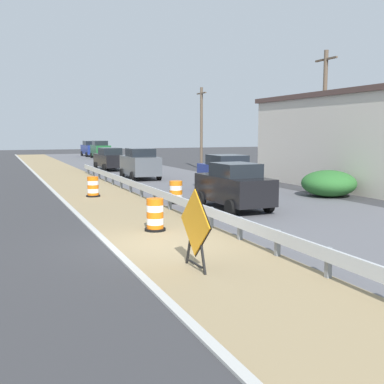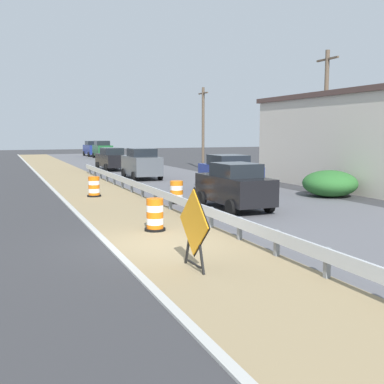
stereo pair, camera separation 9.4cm
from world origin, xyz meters
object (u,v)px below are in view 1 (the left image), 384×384
(warning_sign_diamond, at_px, (195,225))
(car_distant_a, at_px, (228,173))
(car_mid_far_lane, at_px, (90,149))
(utility_pole_near, at_px, (324,118))
(car_lead_near_lane, at_px, (110,159))
(car_trailing_near_lane, at_px, (100,150))
(traffic_barrel_mid, at_px, (93,188))
(car_trailing_far_lane, at_px, (234,186))
(utility_pole_mid, at_px, (201,127))
(car_lead_far_lane, at_px, (140,164))
(traffic_barrel_close, at_px, (176,193))
(traffic_barrel_nearest, at_px, (155,216))

(warning_sign_diamond, xyz_separation_m, car_distant_a, (7.64, 13.12, -0.06))
(car_mid_far_lane, height_order, utility_pole_near, utility_pole_near)
(car_distant_a, bearing_deg, car_mid_far_lane, -179.57)
(car_lead_near_lane, xyz_separation_m, car_trailing_near_lane, (3.14, 18.68, 0.13))
(utility_pole_near, bearing_deg, traffic_barrel_mid, 172.63)
(warning_sign_diamond, relative_size, car_distant_a, 0.45)
(utility_pole_near, bearing_deg, car_mid_far_lane, 97.07)
(car_trailing_near_lane, height_order, car_mid_far_lane, car_trailing_near_lane)
(car_trailing_far_lane, height_order, car_distant_a, car_distant_a)
(warning_sign_diamond, relative_size, utility_pole_mid, 0.28)
(car_lead_near_lane, relative_size, utility_pole_mid, 0.66)
(car_lead_near_lane, height_order, car_trailing_far_lane, car_trailing_far_lane)
(utility_pole_near, height_order, utility_pole_mid, utility_pole_near)
(car_trailing_far_lane, bearing_deg, utility_pole_mid, -21.10)
(traffic_barrel_mid, distance_m, car_distant_a, 7.42)
(utility_pole_near, bearing_deg, utility_pole_mid, 92.20)
(warning_sign_diamond, height_order, utility_pole_mid, utility_pole_mid)
(warning_sign_diamond, height_order, utility_pole_near, utility_pole_near)
(car_trailing_near_lane, relative_size, car_mid_far_lane, 1.03)
(car_distant_a, xyz_separation_m, utility_pole_mid, (4.92, 14.65, 2.70))
(car_lead_far_lane, bearing_deg, car_mid_far_lane, -3.66)
(car_lead_near_lane, relative_size, utility_pole_near, 0.60)
(car_distant_a, bearing_deg, warning_sign_diamond, -29.43)
(car_lead_far_lane, height_order, car_distant_a, car_lead_far_lane)
(car_lead_near_lane, bearing_deg, car_mid_far_lane, -8.79)
(car_trailing_near_lane, xyz_separation_m, car_lead_far_lane, (-2.94, -27.08, -0.03))
(car_trailing_far_lane, bearing_deg, utility_pole_near, -61.69)
(utility_pole_mid, bearing_deg, car_mid_far_lane, 99.91)
(traffic_barrel_close, bearing_deg, car_lead_far_lane, 81.28)
(traffic_barrel_mid, distance_m, car_mid_far_lane, 41.47)
(car_trailing_near_lane, distance_m, car_mid_far_lane, 5.70)
(traffic_barrel_mid, bearing_deg, utility_pole_mid, 48.91)
(car_lead_far_lane, bearing_deg, traffic_barrel_mid, 149.86)
(warning_sign_diamond, height_order, traffic_barrel_close, warning_sign_diamond)
(traffic_barrel_close, distance_m, car_trailing_far_lane, 3.03)
(car_distant_a, relative_size, utility_pole_near, 0.56)
(traffic_barrel_nearest, bearing_deg, car_trailing_far_lane, 33.00)
(traffic_barrel_close, relative_size, car_mid_far_lane, 0.22)
(car_distant_a, xyz_separation_m, utility_pole_near, (5.52, -1.13, 3.06))
(warning_sign_diamond, xyz_separation_m, car_lead_far_lane, (5.12, 21.64, 0.01))
(traffic_barrel_close, xyz_separation_m, car_distant_a, (4.32, 3.18, 0.54))
(car_trailing_near_lane, bearing_deg, car_distant_a, 1.12)
(utility_pole_mid, bearing_deg, car_trailing_far_lane, -110.44)
(traffic_barrel_nearest, relative_size, car_distant_a, 0.24)
(car_mid_far_lane, bearing_deg, car_trailing_near_lane, -0.44)
(car_lead_far_lane, height_order, utility_pole_near, utility_pole_near)
(car_trailing_near_lane, distance_m, car_distant_a, 35.61)
(traffic_barrel_mid, relative_size, car_trailing_near_lane, 0.21)
(car_trailing_far_lane, height_order, utility_pole_mid, utility_pole_mid)
(traffic_barrel_nearest, distance_m, car_lead_near_lane, 25.86)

